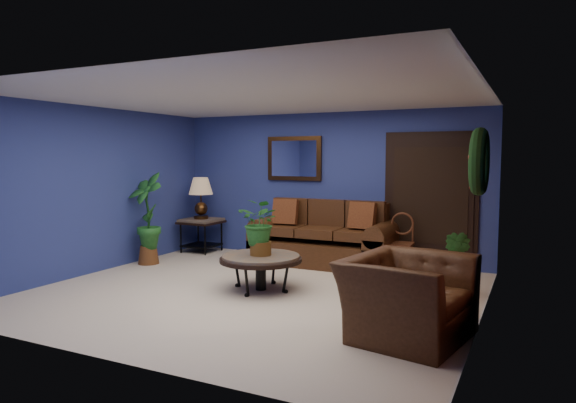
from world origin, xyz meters
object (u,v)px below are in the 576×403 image
at_px(sofa, 325,243).
at_px(armchair, 407,297).
at_px(end_table, 201,226).
at_px(side_chair, 401,238).
at_px(table_lamp, 201,193).
at_px(coffee_table, 261,259).

xyz_separation_m(sofa, armchair, (2.02, -2.87, 0.05)).
bearing_deg(end_table, side_chair, 1.02).
distance_m(sofa, table_lamp, 2.55).
distance_m(table_lamp, armchair, 5.32).
bearing_deg(side_chair, end_table, 177.51).
relative_size(table_lamp, side_chair, 0.82).
height_order(sofa, side_chair, sofa).
height_order(coffee_table, armchair, armchair).
distance_m(end_table, armchair, 5.28).
bearing_deg(armchair, sofa, 45.73).
relative_size(coffee_table, end_table, 1.61).
xyz_separation_m(end_table, side_chair, (3.69, 0.07, 0.03)).
height_order(coffee_table, side_chair, side_chair).
relative_size(side_chair, armchair, 0.74).
distance_m(sofa, side_chair, 1.26).
height_order(sofa, table_lamp, table_lamp).
relative_size(coffee_table, side_chair, 1.21).
distance_m(side_chair, armchair, 3.00).
bearing_deg(armchair, coffee_table, 77.24).
distance_m(sofa, armchair, 3.51).
xyz_separation_m(coffee_table, end_table, (-2.31, 1.91, 0.06)).
distance_m(coffee_table, table_lamp, 3.08).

